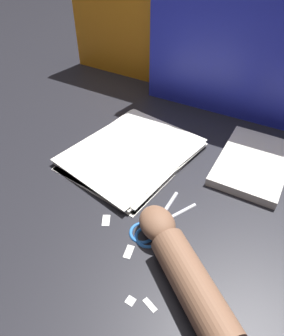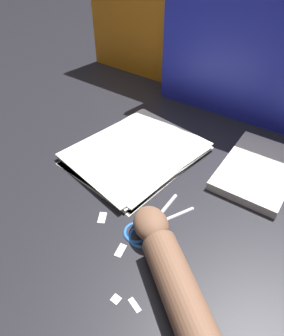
{
  "view_description": "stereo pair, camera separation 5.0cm",
  "coord_description": "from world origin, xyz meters",
  "px_view_note": "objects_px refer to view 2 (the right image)",
  "views": [
    {
      "loc": [
        0.39,
        -0.44,
        0.55
      ],
      "look_at": [
        0.04,
        -0.02,
        0.06
      ],
      "focal_mm": 35.0,
      "sensor_mm": 36.0,
      "label": 1
    },
    {
      "loc": [
        0.42,
        -0.41,
        0.55
      ],
      "look_at": [
        0.04,
        -0.02,
        0.06
      ],
      "focal_mm": 35.0,
      "sensor_mm": 36.0,
      "label": 2
    }
  ],
  "objects_px": {
    "paper_stack": "(136,152)",
    "scissors": "(148,227)",
    "hand_forearm": "(171,272)",
    "book_closed": "(258,170)"
  },
  "relations": [
    {
      "from": "paper_stack",
      "to": "hand_forearm",
      "type": "relative_size",
      "value": 1.17
    },
    {
      "from": "book_closed",
      "to": "hand_forearm",
      "type": "height_order",
      "value": "hand_forearm"
    },
    {
      "from": "paper_stack",
      "to": "hand_forearm",
      "type": "height_order",
      "value": "hand_forearm"
    },
    {
      "from": "paper_stack",
      "to": "hand_forearm",
      "type": "bearing_deg",
      "value": -34.49
    },
    {
      "from": "paper_stack",
      "to": "scissors",
      "type": "distance_m",
      "value": 0.24
    },
    {
      "from": "scissors",
      "to": "book_closed",
      "type": "bearing_deg",
      "value": 76.88
    },
    {
      "from": "hand_forearm",
      "to": "scissors",
      "type": "bearing_deg",
      "value": 153.14
    },
    {
      "from": "paper_stack",
      "to": "scissors",
      "type": "bearing_deg",
      "value": -38.44
    },
    {
      "from": "paper_stack",
      "to": "scissors",
      "type": "relative_size",
      "value": 1.96
    },
    {
      "from": "book_closed",
      "to": "hand_forearm",
      "type": "bearing_deg",
      "value": -84.06
    }
  ]
}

